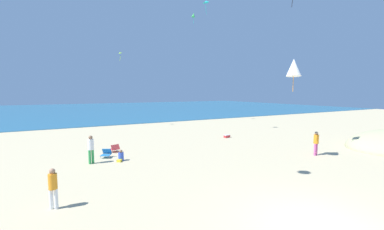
# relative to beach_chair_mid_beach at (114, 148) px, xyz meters

# --- Properties ---
(ground_plane) EXTENTS (120.00, 120.00, 0.00)m
(ground_plane) POSITION_rel_beach_chair_mid_beach_xyz_m (3.47, -2.56, -0.26)
(ground_plane) COLOR #C6B58C
(ocean_water) EXTENTS (120.00, 60.00, 0.05)m
(ocean_water) POSITION_rel_beach_chair_mid_beach_xyz_m (3.47, 43.66, -0.24)
(ocean_water) COLOR #236084
(ocean_water) RESTS_ON ground_plane
(beach_chair_mid_beach) EXTENTS (0.74, 0.77, 0.53)m
(beach_chair_mid_beach) POSITION_rel_beach_chair_mid_beach_xyz_m (0.00, 0.00, 0.00)
(beach_chair_mid_beach) COLOR #D13D3D
(beach_chair_mid_beach) RESTS_ON ground_plane
(beach_chair_far_right) EXTENTS (0.77, 0.80, 0.54)m
(beach_chair_far_right) POSITION_rel_beach_chair_mid_beach_xyz_m (-0.72, -1.15, -0.01)
(beach_chair_far_right) COLOR #2370B2
(beach_chair_far_right) RESTS_ON ground_plane
(cooler_box) EXTENTS (0.61, 0.41, 0.25)m
(cooler_box) POSITION_rel_beach_chair_mid_beach_xyz_m (9.93, 0.70, -0.13)
(cooler_box) COLOR red
(cooler_box) RESTS_ON ground_plane
(person_0) EXTENTS (0.54, 0.59, 0.67)m
(person_0) POSITION_rel_beach_chair_mid_beach_xyz_m (-0.10, -2.38, -0.01)
(person_0) COLOR blue
(person_0) RESTS_ON ground_plane
(person_1) EXTENTS (0.41, 0.41, 1.62)m
(person_1) POSITION_rel_beach_chair_mid_beach_xyz_m (-1.69, -2.15, 0.67)
(person_1) COLOR green
(person_1) RESTS_ON ground_plane
(person_2) EXTENTS (0.34, 0.34, 1.55)m
(person_2) POSITION_rel_beach_chair_mid_beach_xyz_m (11.21, -7.06, 0.63)
(person_2) COLOR #D8599E
(person_2) RESTS_ON ground_plane
(person_3) EXTENTS (0.38, 0.38, 1.45)m
(person_3) POSITION_rel_beach_chair_mid_beach_xyz_m (-3.51, -7.38, 0.58)
(person_3) COLOR white
(person_3) RESTS_ON ground_plane
(kite_lime) EXTENTS (0.39, 0.45, 1.00)m
(kite_lime) POSITION_rel_beach_chair_mid_beach_xyz_m (3.17, 11.80, 8.16)
(kite_lime) COLOR #99DB33
(kite_teal) EXTENTS (0.56, 0.64, 1.25)m
(kite_teal) POSITION_rel_beach_chair_mid_beach_xyz_m (9.59, 3.83, 12.34)
(kite_teal) COLOR #1EADAD
(kite_white) EXTENTS (1.23, 1.24, 1.94)m
(kite_white) POSITION_rel_beach_chair_mid_beach_xyz_m (8.86, -7.05, 5.22)
(kite_white) COLOR white
(kite_green) EXTENTS (0.61, 0.55, 1.46)m
(kite_green) POSITION_rel_beach_chair_mid_beach_xyz_m (12.80, 12.11, 13.75)
(kite_green) COLOR green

